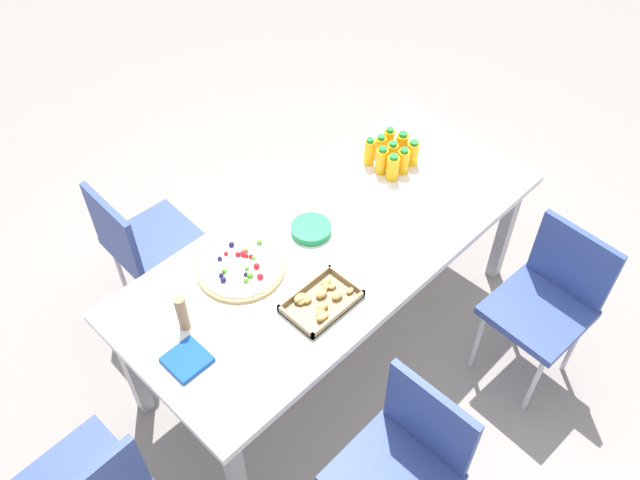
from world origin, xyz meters
TOP-DOWN VIEW (x-y plane):
  - ground_plane at (0.00, 0.00)m, footprint 12.00×12.00m
  - party_table at (0.00, 0.00)m, footprint 2.00×0.86m
  - chair_far_left at (-0.56, 0.79)m, footprint 0.42×0.42m
  - chair_near_right at (0.52, -0.80)m, footprint 0.41×0.41m
  - chair_far_right at (0.48, 0.81)m, footprint 0.40×0.40m
  - juice_bottle_0 at (-0.62, -0.23)m, footprint 0.05×0.05m
  - juice_bottle_1 at (-0.55, -0.22)m, footprint 0.05×0.05m
  - juice_bottle_2 at (-0.48, -0.23)m, footprint 0.05×0.05m
  - juice_bottle_3 at (-0.62, -0.15)m, footprint 0.06×0.06m
  - juice_bottle_4 at (-0.55, -0.15)m, footprint 0.06×0.06m
  - juice_bottle_5 at (-0.47, -0.15)m, footprint 0.06×0.06m
  - juice_bottle_6 at (-0.62, -0.08)m, footprint 0.06×0.06m
  - juice_bottle_7 at (-0.54, -0.08)m, footprint 0.06×0.06m
  - juice_bottle_8 at (-0.47, -0.08)m, footprint 0.06×0.06m
  - fruit_pizza at (0.41, -0.16)m, footprint 0.37×0.37m
  - snack_tray at (0.30, 0.20)m, footprint 0.30×0.20m
  - plate_stack at (0.05, -0.11)m, footprint 0.18×0.18m
  - napkin_stack at (0.84, 0.04)m, footprint 0.15×0.15m
  - cardboard_tube at (0.75, -0.10)m, footprint 0.04×0.04m

SIDE VIEW (x-z plane):
  - ground_plane at x=0.00m, z-range 0.00..0.00m
  - chair_far_left at x=-0.56m, z-range 0.09..0.92m
  - chair_near_right at x=0.52m, z-range 0.09..0.92m
  - chair_far_right at x=0.48m, z-range 0.09..0.92m
  - party_table at x=0.00m, z-range 0.30..1.02m
  - napkin_stack at x=0.84m, z-range 0.73..0.75m
  - fruit_pizza at x=0.41m, z-range 0.72..0.76m
  - snack_tray at x=0.30m, z-range 0.72..0.76m
  - plate_stack at x=0.05m, z-range 0.73..0.76m
  - juice_bottle_1 at x=-0.55m, z-range 0.72..0.85m
  - juice_bottle_0 at x=-0.62m, z-range 0.72..0.86m
  - juice_bottle_4 at x=-0.55m, z-range 0.72..0.86m
  - juice_bottle_6 at x=-0.62m, z-range 0.72..0.86m
  - juice_bottle_7 at x=-0.54m, z-range 0.72..0.86m
  - juice_bottle_8 at x=-0.47m, z-range 0.72..0.86m
  - juice_bottle_5 at x=-0.47m, z-range 0.72..0.87m
  - juice_bottle_3 at x=-0.62m, z-range 0.72..0.87m
  - juice_bottle_2 at x=-0.48m, z-range 0.72..0.87m
  - cardboard_tube at x=0.75m, z-range 0.73..0.90m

